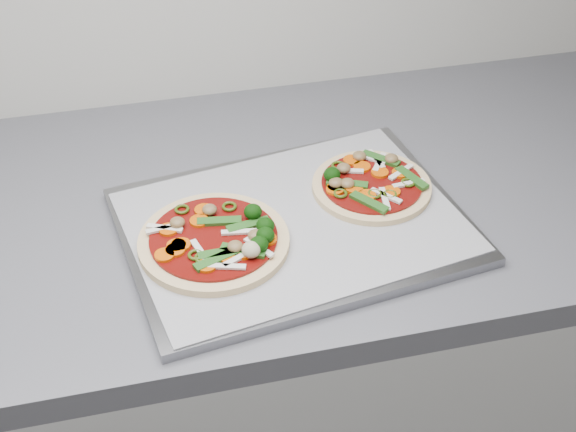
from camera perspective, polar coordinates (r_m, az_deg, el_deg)
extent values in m
cube|color=gray|center=(1.08, 0.41, -0.73)|extent=(0.49, 0.39, 0.01)
cube|color=#A5A5AA|center=(1.07, 0.41, -0.39)|extent=(0.48, 0.38, 0.00)
cylinder|color=#EEC989|center=(1.04, -5.29, -1.84)|extent=(0.26, 0.26, 0.01)
cylinder|color=#66120A|center=(1.03, -5.32, -1.54)|extent=(0.22, 0.22, 0.00)
cylinder|color=orange|center=(1.00, -3.22, -2.62)|extent=(0.03, 0.03, 0.00)
ellipsoid|color=#0D3406|center=(1.01, -1.62, -1.37)|extent=(0.02, 0.02, 0.02)
cube|color=white|center=(1.05, -8.81, -0.86)|extent=(0.05, 0.01, 0.00)
cylinder|color=orange|center=(1.01, -8.78, -2.77)|extent=(0.03, 0.03, 0.00)
ellipsoid|color=brown|center=(1.02, -2.34, -1.38)|extent=(0.03, 0.03, 0.01)
cylinder|color=orange|center=(1.02, -7.61, -2.04)|extent=(0.03, 0.03, 0.00)
cylinder|color=orange|center=(1.02, -7.94, -2.10)|extent=(0.03, 0.03, 0.00)
torus|color=#374B0F|center=(1.00, -6.59, -2.77)|extent=(0.02, 0.02, 0.00)
ellipsoid|color=#0D3406|center=(1.00, -2.07, -2.02)|extent=(0.03, 0.03, 0.02)
cylinder|color=orange|center=(1.02, -1.49, -1.64)|extent=(0.03, 0.03, 0.00)
cube|color=#296522|center=(1.00, -4.78, -2.64)|extent=(0.06, 0.02, 0.00)
cylinder|color=orange|center=(0.99, -5.80, -3.53)|extent=(0.03, 0.03, 0.00)
cylinder|color=orange|center=(1.07, -6.01, 0.42)|extent=(0.03, 0.03, 0.00)
torus|color=#374B0F|center=(1.07, -7.55, 0.48)|extent=(0.03, 0.03, 0.00)
cube|color=white|center=(0.98, -4.41, -3.60)|extent=(0.05, 0.02, 0.00)
cube|color=#296522|center=(1.05, -4.91, -0.37)|extent=(0.06, 0.02, 0.00)
cylinder|color=orange|center=(1.04, -8.50, -0.96)|extent=(0.03, 0.03, 0.00)
ellipsoid|color=#0D3406|center=(1.03, -1.62, -0.68)|extent=(0.03, 0.03, 0.02)
ellipsoid|color=brown|center=(1.00, -3.78, -2.18)|extent=(0.03, 0.03, 0.01)
torus|color=#374B0F|center=(1.00, -6.13, -2.97)|extent=(0.02, 0.02, 0.00)
cube|color=white|center=(1.01, -2.08, -2.24)|extent=(0.03, 0.04, 0.00)
torus|color=#374B0F|center=(1.07, -4.20, 0.68)|extent=(0.02, 0.02, 0.00)
cylinder|color=orange|center=(1.00, -4.23, -2.93)|extent=(0.03, 0.03, 0.00)
cylinder|color=orange|center=(1.01, -8.02, -2.41)|extent=(0.03, 0.03, 0.00)
ellipsoid|color=brown|center=(1.06, -5.60, 0.45)|extent=(0.03, 0.03, 0.01)
cube|color=#296522|center=(1.00, -3.21, -2.48)|extent=(0.06, 0.04, 0.00)
ellipsoid|color=#BAB38B|center=(0.99, -2.64, -2.41)|extent=(0.03, 0.03, 0.02)
cube|color=white|center=(1.05, -8.77, -0.85)|extent=(0.05, 0.03, 0.00)
ellipsoid|color=#0D3406|center=(1.05, -2.52, 0.31)|extent=(0.03, 0.03, 0.02)
cube|color=white|center=(1.03, -3.44, -1.13)|extent=(0.05, 0.01, 0.00)
cube|color=#296522|center=(1.04, -2.84, -0.64)|extent=(0.06, 0.02, 0.00)
cylinder|color=orange|center=(1.05, -6.34, -0.35)|extent=(0.04, 0.04, 0.00)
cube|color=white|center=(1.01, -6.26, -2.53)|extent=(0.02, 0.05, 0.00)
cube|color=white|center=(0.99, -3.49, -2.97)|extent=(0.05, 0.03, 0.00)
ellipsoid|color=brown|center=(1.05, -7.87, -0.47)|extent=(0.03, 0.03, 0.01)
cube|color=#296522|center=(0.99, -5.16, -3.12)|extent=(0.06, 0.03, 0.00)
cylinder|color=#EEC989|center=(1.13, 5.96, 2.11)|extent=(0.21, 0.21, 0.01)
cylinder|color=#66120A|center=(1.13, 5.98, 2.35)|extent=(0.18, 0.18, 0.00)
ellipsoid|color=brown|center=(1.11, 3.42, 2.38)|extent=(0.02, 0.02, 0.01)
ellipsoid|color=brown|center=(1.17, 7.38, 4.07)|extent=(0.03, 0.03, 0.01)
ellipsoid|color=brown|center=(1.14, 3.99, 3.42)|extent=(0.03, 0.03, 0.01)
torus|color=#374B0F|center=(1.10, 7.26, 1.52)|extent=(0.03, 0.03, 0.00)
cylinder|color=orange|center=(1.11, 3.44, 2.07)|extent=(0.03, 0.03, 0.00)
ellipsoid|color=brown|center=(1.17, 5.10, 4.27)|extent=(0.02, 0.02, 0.01)
cube|color=white|center=(1.15, 8.04, 3.12)|extent=(0.05, 0.03, 0.00)
cube|color=#296522|center=(1.12, 4.22, 2.30)|extent=(0.06, 0.04, 0.00)
torus|color=#374B0F|center=(1.13, 8.53, 2.37)|extent=(0.03, 0.03, 0.00)
ellipsoid|color=brown|center=(1.11, 4.25, 2.33)|extent=(0.03, 0.03, 0.01)
cube|color=white|center=(1.17, 5.88, 4.10)|extent=(0.04, 0.04, 0.00)
cylinder|color=orange|center=(1.11, 7.36, 1.72)|extent=(0.03, 0.03, 0.00)
cylinder|color=orange|center=(1.10, 5.63, 1.46)|extent=(0.03, 0.03, 0.00)
cube|color=white|center=(1.16, 6.51, 3.81)|extent=(0.03, 0.04, 0.00)
cylinder|color=orange|center=(1.15, 5.28, 3.50)|extent=(0.03, 0.03, 0.00)
cylinder|color=orange|center=(1.15, 8.01, 3.04)|extent=(0.03, 0.03, 0.00)
cylinder|color=orange|center=(1.16, 4.56, 3.97)|extent=(0.03, 0.03, 0.00)
cylinder|color=orange|center=(1.11, 4.72, 1.97)|extent=(0.03, 0.03, 0.00)
cube|color=#296522|center=(1.14, 8.78, 2.70)|extent=(0.03, 0.06, 0.00)
torus|color=#374B0F|center=(1.10, 3.75, 1.61)|extent=(0.03, 0.03, 0.00)
torus|color=#374B0F|center=(1.15, 3.58, 3.61)|extent=(0.02, 0.02, 0.00)
cube|color=#296522|center=(1.17, 6.60, 4.07)|extent=(0.05, 0.05, 0.00)
ellipsoid|color=#0D3406|center=(1.12, 3.15, 2.97)|extent=(0.03, 0.03, 0.02)
cube|color=white|center=(1.17, 6.28, 4.04)|extent=(0.01, 0.05, 0.00)
cube|color=white|center=(1.10, 6.99, 1.44)|extent=(0.04, 0.04, 0.00)
cube|color=#296522|center=(1.09, 5.80, 0.97)|extent=(0.05, 0.06, 0.00)
cylinder|color=orange|center=(1.11, 3.37, 1.89)|extent=(0.03, 0.03, 0.00)
torus|color=#374B0F|center=(1.10, 6.18, 1.58)|extent=(0.02, 0.02, 0.00)
cylinder|color=orange|center=(1.14, 6.54, 3.09)|extent=(0.03, 0.03, 0.00)
cube|color=white|center=(1.13, 8.57, 2.30)|extent=(0.05, 0.01, 0.00)
cube|color=white|center=(1.09, 6.89, 1.23)|extent=(0.01, 0.05, 0.00)
cube|color=white|center=(1.14, 4.19, 3.24)|extent=(0.05, 0.02, 0.00)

